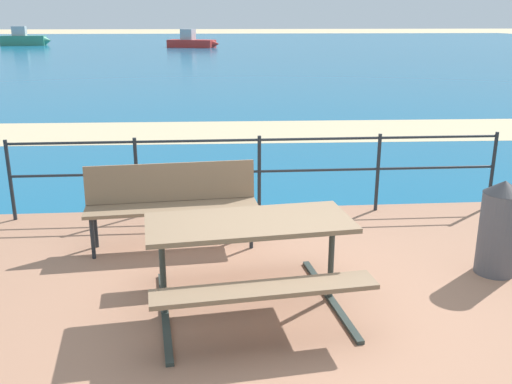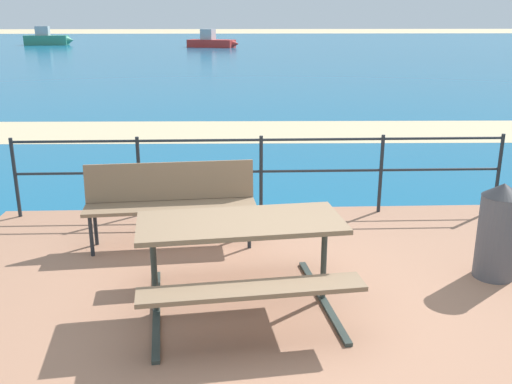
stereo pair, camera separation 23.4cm
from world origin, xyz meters
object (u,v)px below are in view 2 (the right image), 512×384
Objects in this scene: boat_near at (48,39)px; park_bench at (171,196)px; picnic_table at (241,242)px; trash_bin at (498,231)px; boat_mid at (212,42)px.

park_bench is at bearing -73.22° from boat_near.
boat_near reaches higher than picnic_table.
trash_bin reaches higher than park_bench.
picnic_table is 43.91m from boat_mid.
boat_mid reaches higher than park_bench.
trash_bin reaches higher than picnic_table.
park_bench is 3.23m from trash_bin.
picnic_table is 2.42m from trash_bin.
park_bench is 1.97× the size of trash_bin.
boat_near reaches higher than trash_bin.
boat_near is (-16.47, 48.37, -0.11)m from picnic_table.
boat_near is 15.40m from boat_mid.
park_bench reaches higher than picnic_table.
boat_near reaches higher than park_bench.
picnic_table is 0.43× the size of boat_near.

